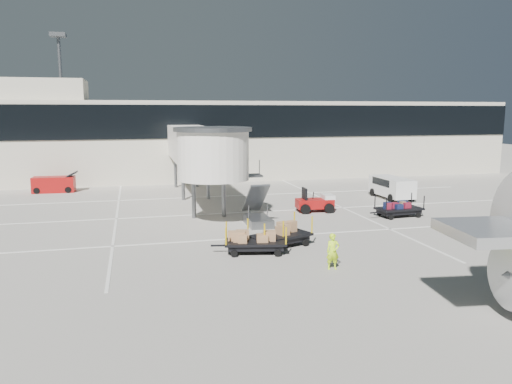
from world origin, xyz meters
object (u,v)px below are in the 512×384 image
box_cart_far (282,235)px  minivan (391,186)px  suitcase_cart (399,209)px  baggage_tug (316,203)px  belt_loader (54,184)px  ground_worker (333,251)px  box_cart_near (254,241)px

box_cart_far → minivan: minivan is taller
suitcase_cart → minivan: 7.47m
baggage_tug → belt_loader: (-19.11, 13.54, 0.06)m
belt_loader → ground_worker: bearing=-57.3°
suitcase_cart → baggage_tug: bearing=142.6°
ground_worker → minivan: bearing=58.8°
minivan → suitcase_cart: bearing=-115.6°
suitcase_cart → box_cart_near: 12.88m
suitcase_cart → box_cart_near: bearing=-156.9°
box_cart_far → ground_worker: 4.37m
box_cart_near → belt_loader: bearing=130.3°
baggage_tug → box_cart_near: bearing=-122.1°
box_cart_near → minivan: bearing=52.8°
baggage_tug → suitcase_cart: size_ratio=0.71×
suitcase_cart → belt_loader: belt_loader is taller
baggage_tug → ground_worker: bearing=-103.2°
box_cart_near → box_cart_far: box_cart_far is taller
suitcase_cart → belt_loader: (-23.85, 16.56, 0.15)m
box_cart_near → belt_loader: (-12.46, 22.59, 0.09)m
belt_loader → box_cart_far: bearing=-54.7°
suitcase_cart → minivan: size_ratio=0.83×
suitcase_cart → ground_worker: bearing=-137.4°
baggage_tug → minivan: 8.74m
baggage_tug → box_cart_far: 9.58m
box_cart_near → box_cart_far: 1.88m
ground_worker → belt_loader: 30.10m
baggage_tug → minivan: bearing=29.5°
baggage_tug → box_cart_near: baggage_tug is taller
minivan → belt_loader: 28.73m
suitcase_cart → box_cart_near: box_cart_near is taller
ground_worker → belt_loader: bearing=125.3°
ground_worker → baggage_tug: bearing=77.5°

